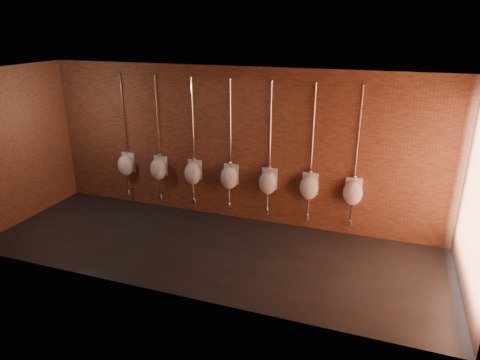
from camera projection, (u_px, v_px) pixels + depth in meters
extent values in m
plane|color=black|center=(210.00, 249.00, 8.00)|extent=(8.50, 8.50, 0.00)
cube|color=black|center=(206.00, 74.00, 6.89)|extent=(8.50, 3.00, 0.04)
cube|color=brown|center=(237.00, 146.00, 8.77)|extent=(8.50, 0.04, 3.20)
cube|color=brown|center=(166.00, 200.00, 6.12)|extent=(8.50, 0.04, 3.20)
cube|color=brown|center=(18.00, 146.00, 8.78)|extent=(0.04, 3.00, 3.20)
ellipsoid|color=white|center=(126.00, 165.00, 9.70)|extent=(0.38, 0.33, 0.49)
cube|color=white|center=(129.00, 162.00, 9.80)|extent=(0.32, 0.05, 0.44)
cylinder|color=#9B9B9B|center=(123.00, 166.00, 9.59)|extent=(0.22, 0.02, 0.22)
cylinder|color=silver|center=(124.00, 115.00, 9.40)|extent=(0.03, 0.03, 1.77)
sphere|color=silver|center=(127.00, 151.00, 9.68)|extent=(0.09, 0.09, 0.09)
cylinder|color=silver|center=(120.00, 74.00, 9.10)|extent=(0.06, 0.06, 0.01)
cylinder|color=silver|center=(127.00, 181.00, 9.84)|extent=(0.04, 0.04, 0.39)
cylinder|color=silver|center=(128.00, 191.00, 9.93)|extent=(0.09, 0.09, 0.12)
cylinder|color=silver|center=(130.00, 190.00, 10.00)|extent=(0.04, 0.16, 0.04)
ellipsoid|color=white|center=(158.00, 169.00, 9.44)|extent=(0.38, 0.33, 0.49)
cube|color=white|center=(161.00, 166.00, 9.53)|extent=(0.32, 0.05, 0.44)
cylinder|color=#9B9B9B|center=(155.00, 170.00, 9.32)|extent=(0.22, 0.02, 0.22)
cylinder|color=silver|center=(157.00, 118.00, 9.14)|extent=(0.03, 0.03, 1.77)
sphere|color=silver|center=(160.00, 155.00, 9.42)|extent=(0.09, 0.09, 0.09)
cylinder|color=silver|center=(154.00, 76.00, 8.83)|extent=(0.06, 0.06, 0.01)
cylinder|color=silver|center=(159.00, 185.00, 9.57)|extent=(0.04, 0.04, 0.39)
cylinder|color=silver|center=(160.00, 196.00, 9.66)|extent=(0.09, 0.09, 0.12)
cylinder|color=silver|center=(162.00, 195.00, 9.74)|extent=(0.04, 0.16, 0.04)
ellipsoid|color=white|center=(193.00, 173.00, 9.18)|extent=(0.38, 0.33, 0.49)
cube|color=white|center=(195.00, 170.00, 9.27)|extent=(0.32, 0.05, 0.44)
cylinder|color=#9B9B9B|center=(190.00, 174.00, 9.06)|extent=(0.22, 0.02, 0.22)
cylinder|color=silver|center=(193.00, 121.00, 8.88)|extent=(0.03, 0.03, 1.77)
sphere|color=silver|center=(194.00, 159.00, 9.16)|extent=(0.09, 0.09, 0.09)
cylinder|color=silver|center=(191.00, 77.00, 8.57)|extent=(0.06, 0.06, 0.01)
cylinder|color=silver|center=(193.00, 190.00, 9.31)|extent=(0.04, 0.04, 0.39)
cylinder|color=silver|center=(194.00, 201.00, 9.40)|extent=(0.09, 0.09, 0.12)
cylinder|color=silver|center=(195.00, 199.00, 9.47)|extent=(0.04, 0.16, 0.04)
ellipsoid|color=white|center=(229.00, 178.00, 8.92)|extent=(0.38, 0.33, 0.49)
cube|color=white|center=(231.00, 174.00, 9.01)|extent=(0.32, 0.05, 0.44)
cylinder|color=#9B9B9B|center=(227.00, 179.00, 8.80)|extent=(0.22, 0.02, 0.22)
cylinder|color=silver|center=(231.00, 124.00, 8.62)|extent=(0.03, 0.03, 1.77)
sphere|color=silver|center=(231.00, 163.00, 8.89)|extent=(0.09, 0.09, 0.09)
cylinder|color=silver|center=(230.00, 79.00, 8.31)|extent=(0.06, 0.06, 0.01)
cylinder|color=silver|center=(229.00, 195.00, 9.05)|extent=(0.04, 0.04, 0.39)
cylinder|color=silver|center=(229.00, 206.00, 9.14)|extent=(0.09, 0.09, 0.12)
cylinder|color=silver|center=(231.00, 204.00, 9.21)|extent=(0.04, 0.16, 0.04)
ellipsoid|color=white|center=(268.00, 183.00, 8.66)|extent=(0.38, 0.33, 0.49)
cube|color=white|center=(270.00, 178.00, 8.75)|extent=(0.32, 0.05, 0.44)
cylinder|color=#9B9B9B|center=(266.00, 183.00, 8.54)|extent=(0.22, 0.02, 0.22)
cylinder|color=silver|center=(271.00, 127.00, 8.36)|extent=(0.03, 0.03, 1.77)
sphere|color=silver|center=(269.00, 167.00, 8.63)|extent=(0.09, 0.09, 0.09)
cylinder|color=silver|center=(272.00, 81.00, 8.05)|extent=(0.06, 0.06, 0.01)
cylinder|color=silver|center=(267.00, 200.00, 8.79)|extent=(0.04, 0.04, 0.39)
cylinder|color=silver|center=(267.00, 211.00, 8.88)|extent=(0.09, 0.09, 0.12)
cylinder|color=silver|center=(268.00, 210.00, 8.95)|extent=(0.04, 0.16, 0.04)
ellipsoid|color=white|center=(309.00, 188.00, 8.39)|extent=(0.38, 0.33, 0.49)
cube|color=white|center=(310.00, 183.00, 8.49)|extent=(0.32, 0.05, 0.44)
cylinder|color=#9B9B9B|center=(308.00, 188.00, 8.28)|extent=(0.22, 0.02, 0.22)
cylinder|color=silver|center=(313.00, 130.00, 8.09)|extent=(0.03, 0.03, 1.77)
sphere|color=silver|center=(311.00, 172.00, 8.37)|extent=(0.09, 0.09, 0.09)
cylinder|color=silver|center=(316.00, 83.00, 7.79)|extent=(0.06, 0.06, 0.01)
cylinder|color=silver|center=(308.00, 205.00, 8.53)|extent=(0.04, 0.04, 0.39)
cylinder|color=silver|center=(307.00, 217.00, 8.62)|extent=(0.09, 0.09, 0.12)
cylinder|color=silver|center=(308.00, 215.00, 8.69)|extent=(0.04, 0.16, 0.04)
ellipsoid|color=white|center=(353.00, 193.00, 8.13)|extent=(0.38, 0.33, 0.49)
cube|color=white|center=(353.00, 188.00, 8.22)|extent=(0.32, 0.05, 0.44)
cylinder|color=#9B9B9B|center=(352.00, 194.00, 8.01)|extent=(0.22, 0.02, 0.22)
cylinder|color=silver|center=(359.00, 134.00, 7.83)|extent=(0.03, 0.03, 1.77)
sphere|color=silver|center=(355.00, 176.00, 8.11)|extent=(0.09, 0.09, 0.09)
cylinder|color=silver|center=(364.00, 85.00, 7.53)|extent=(0.06, 0.06, 0.01)
cylinder|color=silver|center=(351.00, 211.00, 8.27)|extent=(0.04, 0.04, 0.39)
cylinder|color=silver|center=(350.00, 223.00, 8.35)|extent=(0.09, 0.09, 0.12)
cylinder|color=silver|center=(350.00, 221.00, 8.43)|extent=(0.04, 0.16, 0.04)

